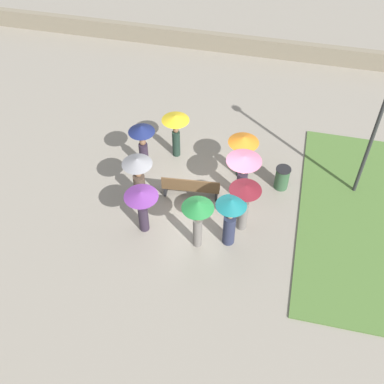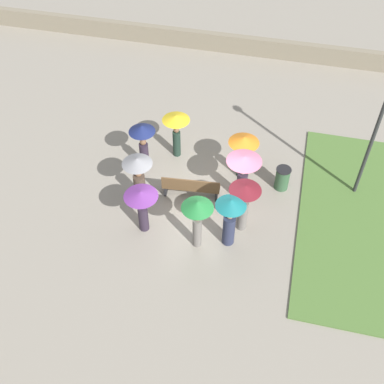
# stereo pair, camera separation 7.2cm
# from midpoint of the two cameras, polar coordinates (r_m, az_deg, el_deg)

# --- Properties ---
(ground_plane) EXTENTS (90.00, 90.00, 0.00)m
(ground_plane) POSITION_cam_midpoint_polar(r_m,az_deg,el_deg) (16.32, 1.09, -1.23)
(ground_plane) COLOR gray
(parapet_wall) EXTENTS (45.00, 0.35, 0.86)m
(parapet_wall) POSITION_cam_midpoint_polar(r_m,az_deg,el_deg) (23.69, 6.49, 16.89)
(parapet_wall) COLOR gray
(parapet_wall) RESTS_ON ground_plane
(park_bench) EXTENTS (1.98, 0.60, 0.90)m
(park_bench) POSITION_cam_midpoint_polar(r_m,az_deg,el_deg) (16.15, -0.01, 0.61)
(park_bench) COLOR brown
(park_bench) RESTS_ON ground_plane
(lamp_post) EXTENTS (0.32, 0.32, 5.10)m
(lamp_post) POSITION_cam_midpoint_polar(r_m,az_deg,el_deg) (15.54, 21.53, 8.17)
(lamp_post) COLOR #2D2D30
(lamp_post) RESTS_ON ground_plane
(trash_bin) EXTENTS (0.52, 0.52, 0.86)m
(trash_bin) POSITION_cam_midpoint_polar(r_m,az_deg,el_deg) (16.79, 10.77, 1.61)
(trash_bin) COLOR #335638
(trash_bin) RESTS_ON ground_plane
(crowd_person_pink) EXTENTS (1.15, 1.15, 1.88)m
(crowd_person_pink) POSITION_cam_midpoint_polar(r_m,az_deg,el_deg) (15.61, 6.24, 2.78)
(crowd_person_pink) COLOR #2D2333
(crowd_person_pink) RESTS_ON ground_plane
(crowd_person_orange) EXTENTS (1.05, 1.05, 1.76)m
(crowd_person_orange) POSITION_cam_midpoint_polar(r_m,az_deg,el_deg) (16.44, 6.23, 5.29)
(crowd_person_orange) COLOR #1E3328
(crowd_person_orange) RESTS_ON ground_plane
(crowd_person_green) EXTENTS (0.96, 0.96, 1.97)m
(crowd_person_green) POSITION_cam_midpoint_polar(r_m,az_deg,el_deg) (14.04, 0.78, -2.47)
(crowd_person_green) COLOR slate
(crowd_person_green) RESTS_ON ground_plane
(crowd_person_purple) EXTENTS (1.06, 1.06, 1.72)m
(crowd_person_purple) POSITION_cam_midpoint_polar(r_m,az_deg,el_deg) (14.71, -5.86, -1.17)
(crowd_person_purple) COLOR #2D2333
(crowd_person_purple) RESTS_ON ground_plane
(crowd_person_maroon) EXTENTS (0.99, 0.99, 1.91)m
(crowd_person_maroon) POSITION_cam_midpoint_polar(r_m,az_deg,el_deg) (14.72, 6.34, -0.85)
(crowd_person_maroon) COLOR slate
(crowd_person_maroon) RESTS_ON ground_plane
(crowd_person_grey) EXTENTS (0.99, 0.99, 1.84)m
(crowd_person_grey) POSITION_cam_midpoint_polar(r_m,az_deg,el_deg) (15.67, -6.26, 2.27)
(crowd_person_grey) COLOR #47382D
(crowd_person_grey) RESTS_ON ground_plane
(crowd_person_teal) EXTENTS (0.92, 0.92, 1.93)m
(crowd_person_teal) POSITION_cam_midpoint_polar(r_m,az_deg,el_deg) (14.33, 4.67, -2.79)
(crowd_person_teal) COLOR #282D47
(crowd_person_teal) RESTS_ON ground_plane
(crowd_person_navy) EXTENTS (0.92, 0.92, 1.86)m
(crowd_person_navy) POSITION_cam_midpoint_polar(r_m,az_deg,el_deg) (16.76, -5.75, 6.37)
(crowd_person_navy) COLOR #2D2333
(crowd_person_navy) RESTS_ON ground_plane
(crowd_person_yellow) EXTENTS (0.98, 0.98, 1.81)m
(crowd_person_yellow) POSITION_cam_midpoint_polar(r_m,az_deg,el_deg) (17.17, -1.77, 7.78)
(crowd_person_yellow) COLOR #1E3328
(crowd_person_yellow) RESTS_ON ground_plane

